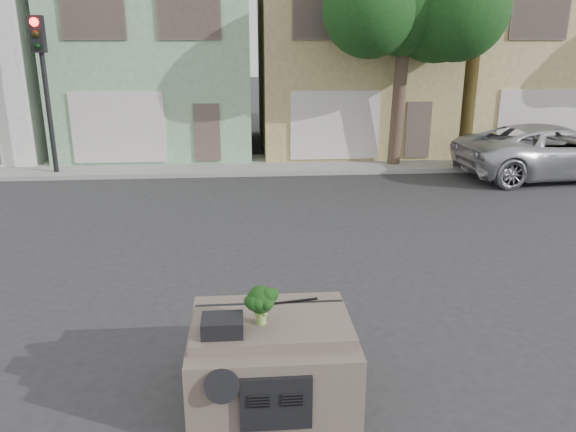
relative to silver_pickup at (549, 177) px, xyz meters
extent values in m
plane|color=#303033|center=(-9.76, -8.15, 0.00)|extent=(120.00, 120.00, 0.00)
cube|color=gray|center=(-9.76, 2.35, 0.07)|extent=(40.00, 3.00, 0.15)
cube|color=#8BB98C|center=(-13.26, 6.35, 3.77)|extent=(7.20, 8.20, 7.55)
cube|color=tan|center=(-5.76, 6.35, 3.77)|extent=(7.20, 8.20, 7.55)
cube|color=tan|center=(1.74, 6.35, 3.77)|extent=(7.20, 8.20, 7.55)
imported|color=#BABBC1|center=(0.00, 0.00, 0.00)|extent=(6.43, 3.36, 1.73)
cube|color=black|center=(-16.26, 1.35, 2.55)|extent=(0.40, 0.40, 5.10)
cube|color=#174016|center=(-4.76, 1.65, 4.25)|extent=(4.40, 4.00, 8.50)
cube|color=#66584C|center=(-9.76, -11.15, 0.56)|extent=(2.00, 1.80, 1.12)
cube|color=black|center=(-10.34, -11.50, 1.22)|extent=(0.48, 0.38, 0.20)
cube|color=black|center=(-9.48, -10.77, 1.13)|extent=(0.69, 0.15, 0.02)
cube|color=black|center=(-9.89, -11.30, 1.36)|extent=(0.45, 0.45, 0.49)
camera|label=1|loc=(-10.05, -17.31, 4.37)|focal=35.00mm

